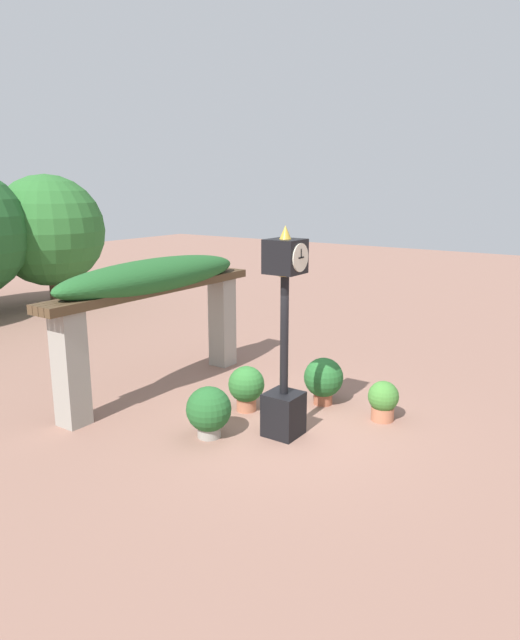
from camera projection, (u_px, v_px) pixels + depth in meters
ground_plane at (282, 424)px, 10.47m from camera, size 60.00×60.00×0.00m
pedestal_clock at (284, 348)px, 9.66m from camera, size 0.59×0.61×3.64m
pergola at (155, 290)px, 11.70m from camera, size 5.46×1.08×2.82m
potted_plant_near_left at (323, 379)px, 11.32m from camera, size 0.78×0.78×0.95m
potted_plant_near_right at (246, 386)px, 11.00m from camera, size 0.70×0.70×0.89m
potted_plant_far_left at (383, 400)px, 10.55m from camera, size 0.57×0.57×0.75m
potted_plant_far_right at (209, 411)px, 9.83m from camera, size 0.79×0.79×0.91m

